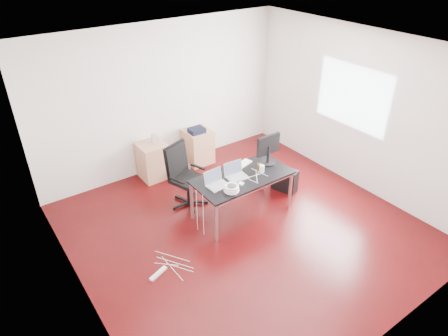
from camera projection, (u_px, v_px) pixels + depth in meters
room_shell at (248, 150)px, 5.68m from camera, size 5.00×5.00×5.00m
desk at (242, 179)px, 6.37m from camera, size 1.60×0.80×0.73m
office_chair at (184, 173)px, 6.67m from camera, size 0.61×0.63×1.08m
filing_cabinet_left at (153, 161)px, 7.53m from camera, size 0.50×0.50×0.70m
filing_cabinet_right at (198, 146)px, 8.03m from camera, size 0.50×0.50×0.70m
pc_tower at (285, 179)px, 7.21m from camera, size 0.34×0.49×0.44m
wastebasket at (184, 172)px, 7.58m from camera, size 0.32×0.32×0.28m
power_strip at (158, 274)px, 5.50m from camera, size 0.30×0.16×0.04m
laptop_left at (216, 182)px, 6.09m from camera, size 0.35×0.28×0.23m
laptop_right at (236, 174)px, 6.30m from camera, size 0.35×0.28×0.23m
monitor at (268, 148)px, 6.56m from camera, size 0.45×0.26×0.51m
keyboard at (241, 165)px, 6.61m from camera, size 0.46×0.25×0.02m
cup_white at (262, 169)px, 6.42m from camera, size 0.11×0.11×0.12m
cup_brown at (259, 167)px, 6.50m from camera, size 0.08×0.08×0.10m
cable_coil at (231, 188)px, 5.94m from camera, size 0.24×0.24×0.11m
power_adapter at (241, 184)px, 6.13m from camera, size 0.09×0.09×0.03m
speaker at (154, 138)px, 7.36m from camera, size 0.10×0.09×0.18m
navy_garment at (197, 130)px, 7.76m from camera, size 0.31×0.25×0.09m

